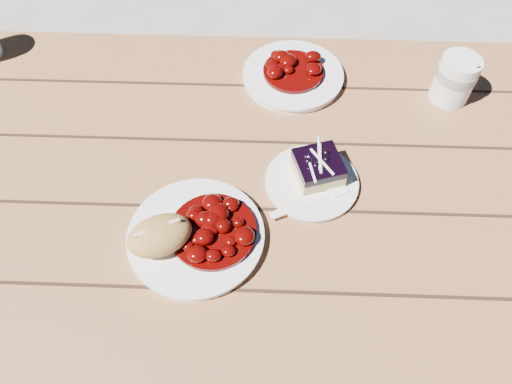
{
  "coord_description": "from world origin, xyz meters",
  "views": [
    {
      "loc": [
        0.02,
        -0.57,
        1.52
      ],
      "look_at": [
        -0.0,
        -0.08,
        0.81
      ],
      "focal_mm": 35.0,
      "sensor_mm": 36.0,
      "label": 1
    }
  ],
  "objects_px": {
    "picnic_table": "(258,218)",
    "blueberry_cake": "(318,168)",
    "coffee_cup": "(455,79)",
    "main_plate": "(196,237)",
    "bread_roll": "(160,236)",
    "second_plate": "(293,76)",
    "dessert_plate": "(312,183)"
  },
  "relations": [
    {
      "from": "picnic_table",
      "to": "second_plate",
      "type": "relative_size",
      "value": 9.29
    },
    {
      "from": "bread_roll",
      "to": "coffee_cup",
      "type": "distance_m",
      "value": 0.68
    },
    {
      "from": "picnic_table",
      "to": "coffee_cup",
      "type": "relative_size",
      "value": 19.79
    },
    {
      "from": "bread_roll",
      "to": "blueberry_cake",
      "type": "bearing_deg",
      "value": 30.79
    },
    {
      "from": "coffee_cup",
      "to": "second_plate",
      "type": "bearing_deg",
      "value": 172.53
    },
    {
      "from": "picnic_table",
      "to": "second_plate",
      "type": "distance_m",
      "value": 0.32
    },
    {
      "from": "dessert_plate",
      "to": "coffee_cup",
      "type": "relative_size",
      "value": 1.68
    },
    {
      "from": "picnic_table",
      "to": "second_plate",
      "type": "xyz_separation_m",
      "value": [
        0.07,
        0.27,
        0.17
      ]
    },
    {
      "from": "picnic_table",
      "to": "coffee_cup",
      "type": "height_order",
      "value": "coffee_cup"
    },
    {
      "from": "blueberry_cake",
      "to": "second_plate",
      "type": "height_order",
      "value": "blueberry_cake"
    },
    {
      "from": "picnic_table",
      "to": "bread_roll",
      "type": "relative_size",
      "value": 18.01
    },
    {
      "from": "coffee_cup",
      "to": "dessert_plate",
      "type": "bearing_deg",
      "value": -141.0
    },
    {
      "from": "picnic_table",
      "to": "main_plate",
      "type": "bearing_deg",
      "value": -125.47
    },
    {
      "from": "picnic_table",
      "to": "blueberry_cake",
      "type": "relative_size",
      "value": 19.57
    },
    {
      "from": "bread_roll",
      "to": "second_plate",
      "type": "height_order",
      "value": "bread_roll"
    },
    {
      "from": "picnic_table",
      "to": "blueberry_cake",
      "type": "distance_m",
      "value": 0.22
    },
    {
      "from": "blueberry_cake",
      "to": "dessert_plate",
      "type": "bearing_deg",
      "value": -141.27
    },
    {
      "from": "picnic_table",
      "to": "bread_roll",
      "type": "height_order",
      "value": "bread_roll"
    },
    {
      "from": "main_plate",
      "to": "picnic_table",
      "type": "bearing_deg",
      "value": 54.53
    },
    {
      "from": "dessert_plate",
      "to": "blueberry_cake",
      "type": "distance_m",
      "value": 0.03
    },
    {
      "from": "picnic_table",
      "to": "main_plate",
      "type": "relative_size",
      "value": 8.59
    },
    {
      "from": "second_plate",
      "to": "main_plate",
      "type": "bearing_deg",
      "value": -112.61
    },
    {
      "from": "main_plate",
      "to": "coffee_cup",
      "type": "bearing_deg",
      "value": 36.14
    },
    {
      "from": "main_plate",
      "to": "dessert_plate",
      "type": "distance_m",
      "value": 0.24
    },
    {
      "from": "dessert_plate",
      "to": "second_plate",
      "type": "distance_m",
      "value": 0.29
    },
    {
      "from": "picnic_table",
      "to": "second_plate",
      "type": "bearing_deg",
      "value": 75.81
    },
    {
      "from": "bread_roll",
      "to": "dessert_plate",
      "type": "xyz_separation_m",
      "value": [
        0.26,
        0.15,
        -0.04
      ]
    },
    {
      "from": "picnic_table",
      "to": "dessert_plate",
      "type": "height_order",
      "value": "dessert_plate"
    },
    {
      "from": "main_plate",
      "to": "bread_roll",
      "type": "xyz_separation_m",
      "value": [
        -0.05,
        -0.02,
        0.04
      ]
    },
    {
      "from": "dessert_plate",
      "to": "coffee_cup",
      "type": "distance_m",
      "value": 0.39
    },
    {
      "from": "bread_roll",
      "to": "coffee_cup",
      "type": "relative_size",
      "value": 1.1
    },
    {
      "from": "picnic_table",
      "to": "coffee_cup",
      "type": "distance_m",
      "value": 0.5
    }
  ]
}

